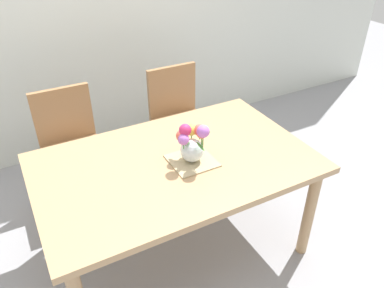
# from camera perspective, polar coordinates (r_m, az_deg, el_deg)

# --- Properties ---
(ground_plane) EXTENTS (12.00, 12.00, 0.00)m
(ground_plane) POSITION_cam_1_polar(r_m,az_deg,el_deg) (2.70, -2.18, -15.13)
(ground_plane) COLOR #939399
(dining_table) EXTENTS (1.61, 1.02, 0.72)m
(dining_table) POSITION_cam_1_polar(r_m,az_deg,el_deg) (2.27, -2.51, -4.20)
(dining_table) COLOR tan
(dining_table) RESTS_ON ground_plane
(chair_left) EXTENTS (0.42, 0.42, 0.90)m
(chair_left) POSITION_cam_1_polar(r_m,az_deg,el_deg) (2.92, -17.81, 0.42)
(chair_left) COLOR #9E7047
(chair_left) RESTS_ON ground_plane
(chair_right) EXTENTS (0.42, 0.42, 0.90)m
(chair_right) POSITION_cam_1_polar(r_m,az_deg,el_deg) (3.14, -2.07, 4.55)
(chair_right) COLOR #9E7047
(chair_right) RESTS_ON ground_plane
(placemat) EXTENTS (0.25, 0.25, 0.01)m
(placemat) POSITION_cam_1_polar(r_m,az_deg,el_deg) (2.21, 0.00, -2.53)
(placemat) COLOR tan
(placemat) RESTS_ON dining_table
(flower_vase) EXTENTS (0.22, 0.23, 0.26)m
(flower_vase) POSITION_cam_1_polar(r_m,az_deg,el_deg) (2.14, 0.03, 0.28)
(flower_vase) COLOR silver
(flower_vase) RESTS_ON placemat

